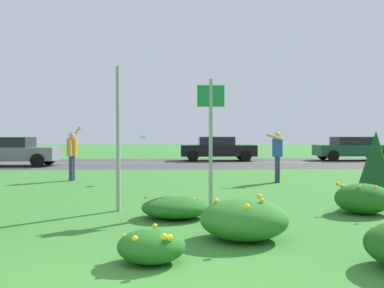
# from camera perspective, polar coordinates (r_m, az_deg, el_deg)

# --- Properties ---
(ground_plane) EXTENTS (120.00, 120.00, 0.00)m
(ground_plane) POSITION_cam_1_polar(r_m,az_deg,el_deg) (13.35, -3.13, -5.41)
(ground_plane) COLOR #387A2D
(highway_strip) EXTENTS (120.00, 8.88, 0.01)m
(highway_strip) POSITION_cam_1_polar(r_m,az_deg,el_deg) (23.29, -2.67, -2.59)
(highway_strip) COLOR #424244
(highway_strip) RESTS_ON ground
(highway_center_stripe) EXTENTS (120.00, 0.16, 0.00)m
(highway_center_stripe) POSITION_cam_1_polar(r_m,az_deg,el_deg) (23.29, -2.67, -2.58)
(highway_center_stripe) COLOR yellow
(highway_center_stripe) RESTS_ON ground
(daylily_clump_mid_left) EXTENTS (0.82, 0.73, 0.43)m
(daylily_clump_mid_left) POSITION_cam_1_polar(r_m,az_deg,el_deg) (5.17, -5.55, -13.67)
(daylily_clump_mid_left) COLOR #23661E
(daylily_clump_mid_left) RESTS_ON ground
(daylily_clump_near_camera) EXTENTS (1.30, 1.19, 0.63)m
(daylily_clump_near_camera) POSITION_cam_1_polar(r_m,az_deg,el_deg) (6.27, 7.12, -10.13)
(daylily_clump_near_camera) COLOR #2D7526
(daylily_clump_near_camera) RESTS_ON ground
(daylily_clump_front_center) EXTENTS (1.10, 0.95, 0.61)m
(daylily_clump_front_center) POSITION_cam_1_polar(r_m,az_deg,el_deg) (8.88, 22.27, -6.90)
(daylily_clump_front_center) COLOR #23661E
(daylily_clump_front_center) RESTS_ON ground
(daylily_clump_mid_right) EXTENTS (1.26, 1.09, 0.43)m
(daylily_clump_mid_right) POSITION_cam_1_polar(r_m,az_deg,el_deg) (7.83, -2.26, -8.62)
(daylily_clump_mid_right) COLOR #23661E
(daylily_clump_mid_right) RESTS_ON ground
(sign_post_near_path) EXTENTS (0.07, 0.10, 2.93)m
(sign_post_near_path) POSITION_cam_1_polar(r_m,az_deg,el_deg) (8.58, -10.03, 0.72)
(sign_post_near_path) COLOR #93969B
(sign_post_near_path) RESTS_ON ground
(sign_post_by_roadside) EXTENTS (0.56, 0.10, 2.69)m
(sign_post_by_roadside) POSITION_cam_1_polar(r_m,az_deg,el_deg) (8.66, 2.56, 1.82)
(sign_post_by_roadside) COLOR #93969B
(sign_post_by_roadside) RESTS_ON ground
(evergreen_shrub_side) EXTENTS (0.98, 0.98, 1.63)m
(evergreen_shrub_side) POSITION_cam_1_polar(r_m,az_deg,el_deg) (10.28, 23.74, -2.90)
(evergreen_shrub_side) COLOR #19471E
(evergreen_shrub_side) RESTS_ON ground
(person_thrower_orange_shirt) EXTENTS (0.46, 0.51, 1.86)m
(person_thrower_orange_shirt) POSITION_cam_1_polar(r_m,az_deg,el_deg) (14.74, -16.03, -1.00)
(person_thrower_orange_shirt) COLOR orange
(person_thrower_orange_shirt) RESTS_ON ground
(person_catcher_blue_shirt) EXTENTS (0.58, 0.51, 1.64)m
(person_catcher_blue_shirt) POSITION_cam_1_polar(r_m,az_deg,el_deg) (13.88, 11.55, -1.10)
(person_catcher_blue_shirt) COLOR #2D4C9E
(person_catcher_blue_shirt) RESTS_ON ground
(frisbee_white) EXTENTS (0.26, 0.25, 0.10)m
(frisbee_white) POSITION_cam_1_polar(r_m,az_deg,el_deg) (13.88, -6.69, 0.95)
(frisbee_white) COLOR white
(car_gray_center_left) EXTENTS (4.50, 2.00, 1.45)m
(car_gray_center_left) POSITION_cam_1_polar(r_m,az_deg,el_deg) (22.82, -23.36, -0.91)
(car_gray_center_left) COLOR slate
(car_gray_center_left) RESTS_ON ground
(car_black_center_right) EXTENTS (4.50, 2.00, 1.45)m
(car_black_center_right) POSITION_cam_1_polar(r_m,az_deg,el_deg) (25.37, 3.50, -0.62)
(car_black_center_right) COLOR black
(car_black_center_right) RESTS_ON ground
(car_dark_green_rightmost) EXTENTS (4.50, 2.00, 1.45)m
(car_dark_green_rightmost) POSITION_cam_1_polar(r_m,az_deg,el_deg) (27.44, 21.01, -0.56)
(car_dark_green_rightmost) COLOR #194C2D
(car_dark_green_rightmost) RESTS_ON ground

